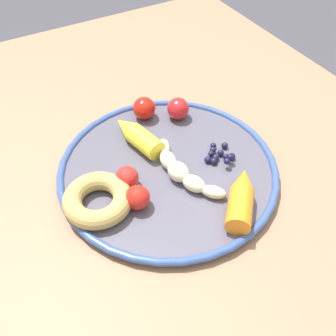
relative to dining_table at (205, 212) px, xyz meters
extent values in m
cube|color=#91694E|center=(0.00, 0.00, 0.07)|extent=(1.22, 0.80, 0.03)
cube|color=olive|center=(-0.55, 0.34, -0.29)|extent=(0.05, 0.05, 0.69)
cylinder|color=#4E4C5B|center=(-0.05, -0.05, 0.09)|extent=(0.34, 0.34, 0.01)
torus|color=#344F8C|center=(-0.05, -0.05, 0.10)|extent=(0.35, 0.35, 0.01)
ellipsoid|color=beige|center=(-0.08, -0.04, 0.11)|extent=(0.04, 0.03, 0.02)
ellipsoid|color=beige|center=(-0.05, -0.05, 0.11)|extent=(0.04, 0.03, 0.02)
ellipsoid|color=beige|center=(-0.02, -0.05, 0.11)|extent=(0.04, 0.04, 0.03)
ellipsoid|color=beige|center=(0.01, -0.04, 0.11)|extent=(0.05, 0.04, 0.02)
ellipsoid|color=beige|center=(0.04, -0.02, 0.11)|extent=(0.04, 0.04, 0.02)
cylinder|color=orange|center=(0.09, -0.01, 0.11)|extent=(0.07, 0.07, 0.04)
cone|color=orange|center=(0.05, 0.03, 0.11)|extent=(0.06, 0.06, 0.04)
cylinder|color=yellow|center=(-0.10, -0.06, 0.11)|extent=(0.07, 0.05, 0.03)
cone|color=yellow|center=(-0.15, -0.07, 0.11)|extent=(0.05, 0.04, 0.03)
torus|color=tan|center=(-0.03, -0.17, 0.11)|extent=(0.10, 0.10, 0.03)
sphere|color=#191638|center=(-0.05, 0.04, 0.10)|extent=(0.01, 0.01, 0.01)
sphere|color=#191638|center=(-0.03, 0.04, 0.10)|extent=(0.01, 0.01, 0.01)
sphere|color=#191638|center=(-0.04, 0.03, 0.10)|extent=(0.01, 0.01, 0.01)
sphere|color=#191638|center=(-0.04, 0.06, 0.10)|extent=(0.01, 0.01, 0.01)
sphere|color=#191638|center=(-0.03, 0.03, 0.10)|extent=(0.01, 0.01, 0.01)
sphere|color=#191638|center=(-0.02, 0.02, 0.10)|extent=(0.01, 0.01, 0.01)
sphere|color=#191638|center=(-0.02, 0.03, 0.10)|extent=(0.01, 0.01, 0.01)
sphere|color=#191638|center=(-0.01, 0.05, 0.10)|extent=(0.01, 0.01, 0.01)
sphere|color=#191638|center=(-0.02, 0.04, 0.10)|extent=(0.01, 0.01, 0.01)
sphere|color=#191638|center=(-0.03, 0.01, 0.10)|extent=(0.01, 0.01, 0.01)
sphere|color=#191638|center=(0.00, 0.03, 0.11)|extent=(0.01, 0.01, 0.01)
sphere|color=#191638|center=(-0.01, 0.04, 0.11)|extent=(0.01, 0.01, 0.01)
sphere|color=red|center=(-0.15, 0.03, 0.12)|extent=(0.04, 0.04, 0.04)
sphere|color=red|center=(-0.04, -0.12, 0.11)|extent=(0.04, 0.04, 0.04)
sphere|color=red|center=(-0.18, -0.02, 0.12)|extent=(0.04, 0.04, 0.04)
sphere|color=red|center=(0.00, -0.12, 0.11)|extent=(0.04, 0.04, 0.04)
camera|label=1|loc=(0.33, -0.26, 0.55)|focal=41.94mm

